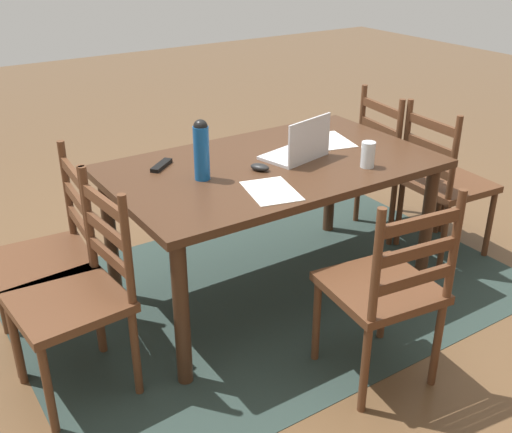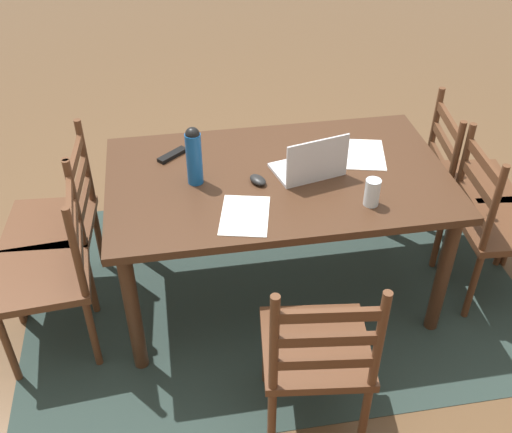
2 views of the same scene
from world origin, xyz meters
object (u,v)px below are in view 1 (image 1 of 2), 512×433
object	(u,v)px
chair_left_far	(444,183)
chair_right_far	(77,296)
chair_far_head	(386,290)
chair_left_near	(396,164)
drinking_glass	(368,155)
tv_remote	(161,165)
dining_table	(272,179)
computer_mouse	(260,167)
laptop	(300,148)
water_bottle	(201,149)
chair_right_near	(50,258)

from	to	relation	value
chair_left_far	chair_right_far	xyz separation A→B (m)	(2.24, -0.00, 0.00)
chair_left_far	chair_far_head	bearing A→B (deg)	30.76
chair_left_far	chair_left_near	xyz separation A→B (m)	(-0.00, -0.40, 0.00)
drinking_glass	tv_remote	distance (m)	1.03
chair_far_head	drinking_glass	xyz separation A→B (m)	(-0.37, -0.56, 0.36)
drinking_glass	tv_remote	size ratio (longest dim) A/B	0.77
dining_table	computer_mouse	bearing A→B (deg)	24.78
drinking_glass	laptop	bearing A→B (deg)	-52.54
chair_far_head	tv_remote	xyz separation A→B (m)	(0.49, -1.12, 0.31)
chair_right_far	chair_left_far	bearing A→B (deg)	179.99
water_bottle	computer_mouse	xyz separation A→B (m)	(-0.29, 0.06, -0.14)
chair_left_far	chair_far_head	xyz separation A→B (m)	(1.12, 0.67, 0.00)
chair_left_far	chair_right_far	size ratio (longest dim) A/B	1.00
laptop	tv_remote	distance (m)	0.71
chair_right_far	laptop	xyz separation A→B (m)	(-1.27, -0.17, 0.36)
dining_table	computer_mouse	world-z (taller)	computer_mouse
chair_left_far	chair_left_near	size ratio (longest dim) A/B	1.00
chair_far_head	chair_left_near	bearing A→B (deg)	-136.54
chair_left_far	computer_mouse	world-z (taller)	chair_left_far
chair_left_near	laptop	size ratio (longest dim) A/B	2.62
chair_right_far	water_bottle	size ratio (longest dim) A/B	3.23
laptop	drinking_glass	bearing A→B (deg)	127.46
water_bottle	chair_far_head	bearing A→B (deg)	114.51
chair_right_near	laptop	world-z (taller)	laptop
chair_far_head	chair_right_near	distance (m)	1.53
computer_mouse	chair_left_near	bearing A→B (deg)	164.35
chair_right_near	computer_mouse	distance (m)	1.09
chair_right_near	water_bottle	world-z (taller)	water_bottle
chair_left_far	chair_right_far	distance (m)	2.24
computer_mouse	laptop	bearing A→B (deg)	157.84
chair_right_far	drinking_glass	size ratio (longest dim) A/B	7.30
chair_left_near	drinking_glass	size ratio (longest dim) A/B	7.30
water_bottle	drinking_glass	world-z (taller)	water_bottle
chair_right_near	laptop	xyz separation A→B (m)	(-1.27, 0.22, 0.36)
chair_far_head	computer_mouse	bearing A→B (deg)	-82.66
chair_far_head	tv_remote	bearing A→B (deg)	-66.21
water_bottle	tv_remote	xyz separation A→B (m)	(0.10, -0.25, -0.14)
chair_far_head	laptop	size ratio (longest dim) A/B	2.62
chair_left_far	chair_far_head	size ratio (longest dim) A/B	1.00
chair_left_near	computer_mouse	world-z (taller)	chair_left_near
chair_left_near	chair_far_head	xyz separation A→B (m)	(1.12, 1.06, 0.00)
chair_far_head	chair_right_far	size ratio (longest dim) A/B	1.00
chair_left_far	laptop	distance (m)	1.04
tv_remote	chair_left_far	bearing A→B (deg)	34.85
chair_right_near	drinking_glass	bearing A→B (deg)	161.43
chair_left_near	chair_right_far	distance (m)	2.27
chair_left_near	chair_right_near	xyz separation A→B (m)	(2.24, 0.01, 0.00)
chair_right_near	computer_mouse	bearing A→B (deg)	166.38
chair_right_near	water_bottle	xyz separation A→B (m)	(-0.72, 0.19, 0.45)
chair_left_near	chair_right_near	bearing A→B (deg)	0.22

